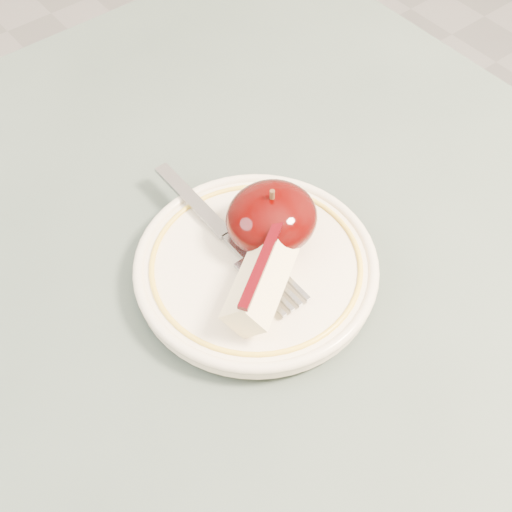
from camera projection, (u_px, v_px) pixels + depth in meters
table at (206, 446)px, 0.58m from camera, size 0.90×0.90×0.75m
plate at (256, 267)px, 0.57m from camera, size 0.19×0.19×0.02m
apple_half at (272, 218)px, 0.56m from camera, size 0.07×0.07×0.05m
apple_wedge at (262, 278)px, 0.53m from camera, size 0.09×0.08×0.04m
fork at (228, 236)px, 0.57m from camera, size 0.03×0.19×0.00m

